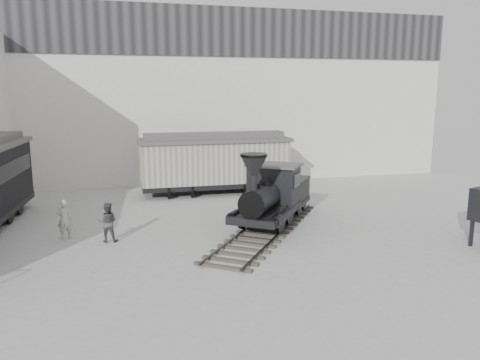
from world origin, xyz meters
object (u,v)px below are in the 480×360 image
object	(u,v)px
locomotive	(271,199)
visitor_b	(108,222)
visitor_a	(65,219)
boxcar	(215,162)

from	to	relation	value
locomotive	visitor_b	bearing A→B (deg)	-141.14
locomotive	visitor_a	size ratio (longest dim) A/B	5.65
locomotive	boxcar	world-z (taller)	boxcar
visitor_a	visitor_b	xyz separation A→B (m)	(1.69, -0.83, -0.01)
locomotive	boxcar	size ratio (longest dim) A/B	1.05
locomotive	boxcar	distance (m)	7.51
boxcar	locomotive	bearing A→B (deg)	-81.63
locomotive	boxcar	bearing A→B (deg)	133.48
locomotive	visitor_b	world-z (taller)	locomotive
visitor_a	visitor_b	world-z (taller)	visitor_a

